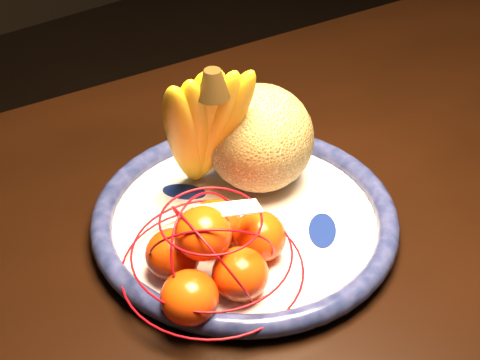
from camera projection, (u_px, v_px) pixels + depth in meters
dining_table at (350, 255)px, 1.00m from camera, size 1.62×1.07×0.77m
fruit_bowl at (245, 219)px, 0.91m from camera, size 0.38×0.38×0.03m
cantaloupe at (259, 138)px, 0.93m from camera, size 0.14×0.14×0.14m
banana_bunch at (202, 124)px, 0.88m from camera, size 0.14×0.14×0.22m
mandarin_bag at (213, 253)px, 0.81m from camera, size 0.23×0.23×0.13m
price_tag at (228, 209)px, 0.79m from camera, size 0.08×0.05×0.01m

